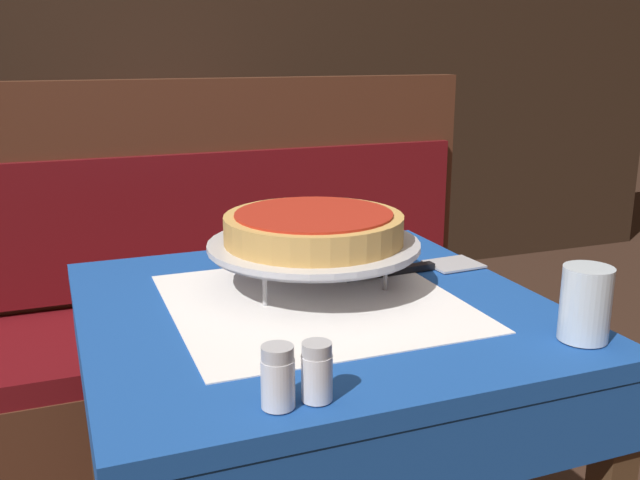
# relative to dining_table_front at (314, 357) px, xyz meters

# --- Properties ---
(dining_table_front) EXTENTS (0.75, 0.75, 0.78)m
(dining_table_front) POSITION_rel_dining_table_front_xyz_m (0.00, 0.00, 0.00)
(dining_table_front) COLOR #194799
(dining_table_front) RESTS_ON ground_plane
(dining_table_rear) EXTENTS (0.70, 0.70, 0.78)m
(dining_table_rear) POSITION_rel_dining_table_front_xyz_m (0.12, 1.78, -0.02)
(dining_table_rear) COLOR red
(dining_table_rear) RESTS_ON ground_plane
(booth_bench) EXTENTS (1.64, 0.53, 1.10)m
(booth_bench) POSITION_rel_dining_table_front_xyz_m (0.02, 0.80, -0.36)
(booth_bench) COLOR #4C2819
(booth_bench) RESTS_ON ground_plane
(back_wall_panel) EXTENTS (6.00, 0.04, 2.40)m
(back_wall_panel) POSITION_rel_dining_table_front_xyz_m (0.00, 2.33, 0.52)
(back_wall_panel) COLOR black
(back_wall_panel) RESTS_ON ground_plane
(pizza_pan_stand) EXTENTS (0.37, 0.37, 0.08)m
(pizza_pan_stand) POSITION_rel_dining_table_front_xyz_m (0.03, 0.07, 0.17)
(pizza_pan_stand) COLOR #ADADB2
(pizza_pan_stand) RESTS_ON dining_table_front
(deep_dish_pizza) EXTENTS (0.31, 0.31, 0.05)m
(deep_dish_pizza) POSITION_rel_dining_table_front_xyz_m (0.03, 0.07, 0.21)
(deep_dish_pizza) COLOR tan
(deep_dish_pizza) RESTS_ON pizza_pan_stand
(pizza_server) EXTENTS (0.29, 0.09, 0.01)m
(pizza_server) POSITION_rel_dining_table_front_xyz_m (0.24, 0.09, 0.11)
(pizza_server) COLOR #BCBCC1
(pizza_server) RESTS_ON dining_table_front
(water_glass_near) EXTENTS (0.07, 0.07, 0.11)m
(water_glass_near) POSITION_rel_dining_table_front_xyz_m (0.31, -0.29, 0.16)
(water_glass_near) COLOR silver
(water_glass_near) RESTS_ON dining_table_front
(salt_shaker) EXTENTS (0.04, 0.04, 0.08)m
(salt_shaker) POSITION_rel_dining_table_front_xyz_m (-0.16, -0.32, 0.14)
(salt_shaker) COLOR silver
(salt_shaker) RESTS_ON dining_table_front
(pepper_shaker) EXTENTS (0.04, 0.04, 0.07)m
(pepper_shaker) POSITION_rel_dining_table_front_xyz_m (-0.12, -0.32, 0.14)
(pepper_shaker) COLOR silver
(pepper_shaker) RESTS_ON dining_table_front
(condiment_caddy) EXTENTS (0.13, 0.13, 0.14)m
(condiment_caddy) POSITION_rel_dining_table_front_xyz_m (0.11, 1.77, 0.14)
(condiment_caddy) COLOR black
(condiment_caddy) RESTS_ON dining_table_rear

